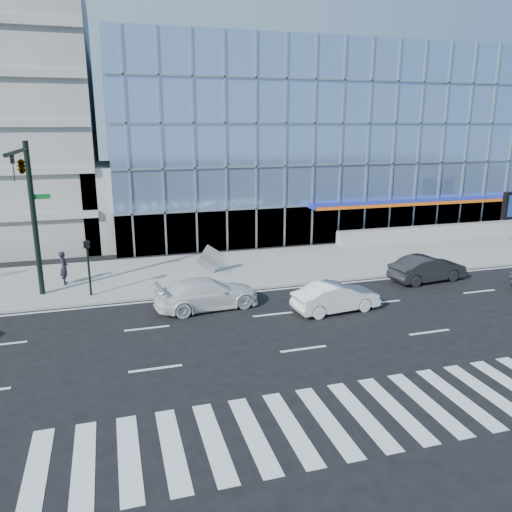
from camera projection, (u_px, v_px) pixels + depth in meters
The scene contains 12 objects.
ground at pixel (273, 314), 24.18m from camera, with size 160.00×160.00×0.00m, color black.
sidewalk at pixel (233, 269), 31.57m from camera, with size 120.00×8.00×0.15m, color gray.
theatre_building at pixel (324, 139), 50.18m from camera, with size 42.00×26.00×15.00m, color #7D9FD1.
ramp_block at pixel (126, 203), 38.44m from camera, with size 6.00×8.00×6.00m, color gray.
retaining_wall at pixel (503, 227), 41.34m from camera, with size 30.00×0.80×1.00m, color gray.
traffic_signal at pixel (26, 184), 23.81m from camera, with size 1.14×5.74×8.00m.
ped_signal_post at pixel (88, 259), 25.88m from camera, with size 0.30×0.33×3.00m.
white_suv at pixel (207, 293), 24.86m from camera, with size 2.13×5.23×1.52m, color white.
white_sedan at pixel (336, 297), 24.47m from camera, with size 1.52×4.35×1.43m, color silver.
dark_sedan at pixel (427, 269), 29.14m from camera, with size 1.61×4.60×1.52m, color black.
pedestrian at pixel (64, 268), 28.08m from camera, with size 0.69×0.46×1.90m, color black.
tilted_panel at pixel (211, 259), 30.09m from camera, with size 1.30×0.06×1.30m, color gray.
Camera 1 is at (-7.20, -21.48, 8.96)m, focal length 35.00 mm.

